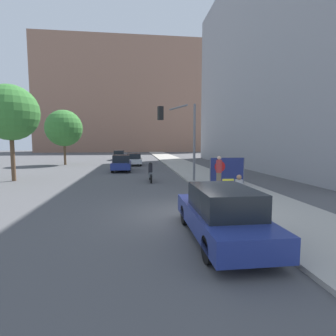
# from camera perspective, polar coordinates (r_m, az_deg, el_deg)

# --- Properties ---
(ground_plane) EXTENTS (160.00, 160.00, 0.00)m
(ground_plane) POSITION_cam_1_polar(r_m,az_deg,el_deg) (10.08, 4.14, -10.06)
(ground_plane) COLOR #4F4F51
(sidewalk_curb) EXTENTS (3.71, 90.00, 0.12)m
(sidewalk_curb) POSITION_cam_1_polar(r_m,az_deg,el_deg) (25.23, 5.19, -0.41)
(sidewalk_curb) COLOR #A8A399
(sidewalk_curb) RESTS_ON ground_plane
(building_backdrop_far) EXTENTS (52.00, 12.00, 30.20)m
(building_backdrop_far) POSITION_cam_1_polar(r_m,az_deg,el_deg) (77.36, -7.27, 14.85)
(building_backdrop_far) COLOR #936B56
(building_backdrop_far) RESTS_ON ground_plane
(building_backdrop_right) EXTENTS (10.00, 32.00, 22.08)m
(building_backdrop_right) POSITION_cam_1_polar(r_m,az_deg,el_deg) (33.15, 23.68, 19.73)
(building_backdrop_right) COLOR #99999E
(building_backdrop_right) RESTS_ON ground_plane
(seated_protester) EXTENTS (0.99, 0.77, 1.16)m
(seated_protester) POSITION_cam_1_polar(r_m,az_deg,el_deg) (12.04, 15.20, -4.06)
(seated_protester) COLOR #474C56
(seated_protester) RESTS_ON sidewalk_curb
(jogger_on_sidewalk) EXTENTS (0.34, 0.34, 1.84)m
(jogger_on_sidewalk) POSITION_cam_1_polar(r_m,az_deg,el_deg) (15.01, 11.02, -0.78)
(jogger_on_sidewalk) COLOR #756651
(jogger_on_sidewalk) RESTS_ON sidewalk_curb
(pedestrian_behind) EXTENTS (0.34, 0.34, 1.63)m
(pedestrian_behind) POSITION_cam_1_polar(r_m,az_deg,el_deg) (17.29, 13.00, -0.38)
(pedestrian_behind) COLOR #334775
(pedestrian_behind) RESTS_ON sidewalk_curb
(protest_banner) EXTENTS (2.22, 0.06, 1.64)m
(protest_banner) POSITION_cam_1_polar(r_m,az_deg,el_deg) (16.61, 12.71, -0.46)
(protest_banner) COLOR slate
(protest_banner) RESTS_ON sidewalk_curb
(traffic_light_pole) EXTENTS (2.62, 2.39, 5.12)m
(traffic_light_pole) POSITION_cam_1_polar(r_m,az_deg,el_deg) (17.30, 2.95, 8.50)
(traffic_light_pole) COLOR slate
(traffic_light_pole) RESTS_ON sidewalk_curb
(parked_car_curbside) EXTENTS (1.72, 4.60, 1.50)m
(parked_car_curbside) POSITION_cam_1_polar(r_m,az_deg,el_deg) (7.55, 11.67, -9.71)
(parked_car_curbside) COLOR navy
(parked_car_curbside) RESTS_ON ground_plane
(car_on_road_nearest) EXTENTS (1.73, 4.18, 1.52)m
(car_on_road_nearest) POSITION_cam_1_polar(r_m,az_deg,el_deg) (25.00, -10.08, 1.06)
(car_on_road_nearest) COLOR navy
(car_on_road_nearest) RESTS_ON ground_plane
(car_on_road_midblock) EXTENTS (1.77, 4.52, 1.39)m
(car_on_road_midblock) POSITION_cam_1_polar(r_m,az_deg,el_deg) (31.25, -7.41, 1.91)
(car_on_road_midblock) COLOR silver
(car_on_road_midblock) RESTS_ON ground_plane
(car_on_road_distant) EXTENTS (1.70, 4.44, 1.45)m
(car_on_road_distant) POSITION_cam_1_polar(r_m,az_deg,el_deg) (40.67, -10.55, 2.76)
(car_on_road_distant) COLOR black
(car_on_road_distant) RESTS_ON ground_plane
(motorcycle_on_road) EXTENTS (0.28, 2.20, 1.35)m
(motorcycle_on_road) POSITION_cam_1_polar(r_m,az_deg,el_deg) (18.15, -3.85, -1.18)
(motorcycle_on_road) COLOR #565B60
(motorcycle_on_road) RESTS_ON ground_plane
(street_tree_near_curb) EXTENTS (3.81, 3.81, 6.64)m
(street_tree_near_curb) POSITION_cam_1_polar(r_m,az_deg,el_deg) (21.31, -31.13, 10.24)
(street_tree_near_curb) COLOR brown
(street_tree_near_curb) RESTS_ON ground_plane
(street_tree_midblock) EXTENTS (4.29, 4.29, 6.51)m
(street_tree_midblock) POSITION_cam_1_polar(r_m,az_deg,el_deg) (33.68, -21.72, 8.05)
(street_tree_midblock) COLOR brown
(street_tree_midblock) RESTS_ON ground_plane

